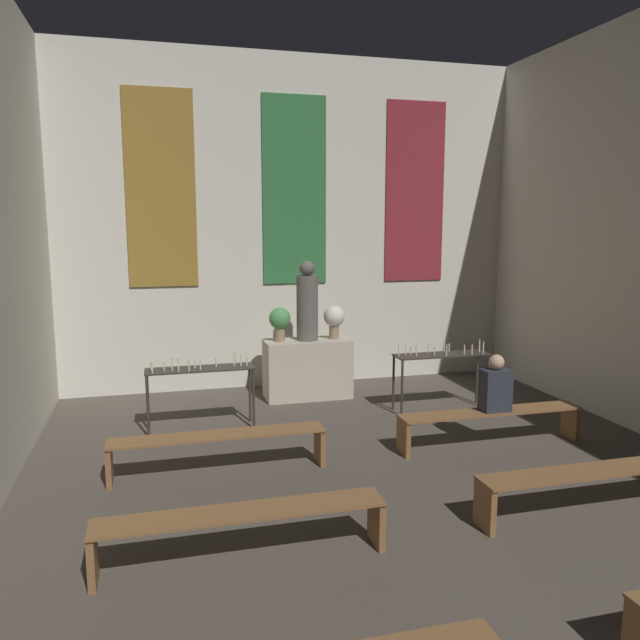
{
  "coord_description": "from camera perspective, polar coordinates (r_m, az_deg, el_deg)",
  "views": [
    {
      "loc": [
        -2.35,
        0.43,
        2.84
      ],
      "look_at": [
        0.0,
        9.28,
        1.4
      ],
      "focal_mm": 35.0,
      "sensor_mm": 36.0,
      "label": 1
    }
  ],
  "objects": [
    {
      "name": "flower_vase_right",
      "position": [
        10.16,
        1.3,
        0.16
      ],
      "size": [
        0.35,
        0.35,
        0.55
      ],
      "color": "#937A5B",
      "rests_on": "altar"
    },
    {
      "name": "pew_third_right",
      "position": [
        6.82,
        23.84,
        -13.26
      ],
      "size": [
        2.44,
        0.36,
        0.46
      ],
      "color": "brown",
      "rests_on": "ground_plane"
    },
    {
      "name": "wall_back",
      "position": [
        10.87,
        -2.42,
        8.92
      ],
      "size": [
        8.11,
        0.16,
        5.62
      ],
      "color": "silver",
      "rests_on": "ground_plane"
    },
    {
      "name": "statue",
      "position": [
        10.01,
        -1.17,
        1.46
      ],
      "size": [
        0.35,
        0.35,
        1.29
      ],
      "color": "#5B5651",
      "rests_on": "altar"
    },
    {
      "name": "candle_rack_left",
      "position": [
        8.72,
        -10.91,
        -5.1
      ],
      "size": [
        1.47,
        0.4,
        1.06
      ],
      "color": "#332D28",
      "rests_on": "ground_plane"
    },
    {
      "name": "pew_back_left",
      "position": [
        7.31,
        -9.25,
        -11.1
      ],
      "size": [
        2.44,
        0.36,
        0.46
      ],
      "color": "brown",
      "rests_on": "ground_plane"
    },
    {
      "name": "person_seated",
      "position": [
        8.25,
        15.75,
        -5.86
      ],
      "size": [
        0.36,
        0.24,
        0.73
      ],
      "color": "#282D38",
      "rests_on": "pew_back_right"
    },
    {
      "name": "pew_back_right",
      "position": [
        8.34,
        15.32,
        -8.76
      ],
      "size": [
        2.44,
        0.36,
        0.46
      ],
      "color": "brown",
      "rests_on": "ground_plane"
    },
    {
      "name": "altar",
      "position": [
        10.2,
        -1.16,
        -4.47
      ],
      "size": [
        1.39,
        0.62,
        0.95
      ],
      "color": "#BCB29E",
      "rests_on": "ground_plane"
    },
    {
      "name": "flower_vase_left",
      "position": [
        9.95,
        -3.69,
        -0.04
      ],
      "size": [
        0.35,
        0.35,
        0.55
      ],
      "color": "#937A5B",
      "rests_on": "altar"
    },
    {
      "name": "candle_rack_right",
      "position": [
        9.64,
        11.05,
        -3.75
      ],
      "size": [
        1.47,
        0.4,
        1.07
      ],
      "color": "#332D28",
      "rests_on": "ground_plane"
    },
    {
      "name": "pew_third_left",
      "position": [
        5.51,
        -7.11,
        -17.99
      ],
      "size": [
        2.44,
        0.36,
        0.46
      ],
      "color": "brown",
      "rests_on": "ground_plane"
    }
  ]
}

